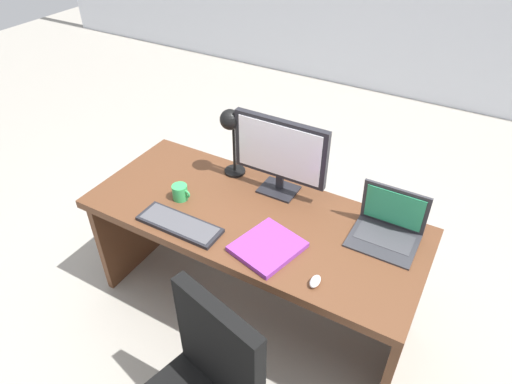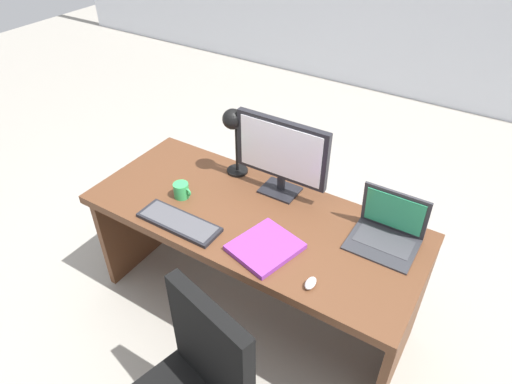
{
  "view_description": "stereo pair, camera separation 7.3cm",
  "coord_description": "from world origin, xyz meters",
  "px_view_note": "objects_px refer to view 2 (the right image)",
  "views": [
    {
      "loc": [
        0.87,
        -1.49,
        2.19
      ],
      "look_at": [
        0.0,
        0.04,
        0.84
      ],
      "focal_mm": 31.29,
      "sensor_mm": 36.0,
      "label": 1
    },
    {
      "loc": [
        0.94,
        -1.46,
        2.19
      ],
      "look_at": [
        0.0,
        0.04,
        0.84
      ],
      "focal_mm": 31.29,
      "sensor_mm": 36.0,
      "label": 2
    }
  ],
  "objects_px": {
    "desk": "(257,237)",
    "monitor": "(281,152)",
    "mouse": "(311,283)",
    "coffee_mug": "(182,190)",
    "keyboard": "(179,222)",
    "desk_lamp": "(234,128)",
    "laptop": "(389,225)",
    "book": "(265,247)"
  },
  "relations": [
    {
      "from": "desk",
      "to": "monitor",
      "type": "bearing_deg",
      "value": 83.93
    },
    {
      "from": "mouse",
      "to": "coffee_mug",
      "type": "bearing_deg",
      "value": 167.5
    },
    {
      "from": "keyboard",
      "to": "desk_lamp",
      "type": "relative_size",
      "value": 1.07
    },
    {
      "from": "monitor",
      "to": "laptop",
      "type": "relative_size",
      "value": 1.65
    },
    {
      "from": "mouse",
      "to": "coffee_mug",
      "type": "height_order",
      "value": "coffee_mug"
    },
    {
      "from": "desk",
      "to": "desk_lamp",
      "type": "xyz_separation_m",
      "value": [
        -0.28,
        0.21,
        0.49
      ]
    },
    {
      "from": "mouse",
      "to": "desk_lamp",
      "type": "height_order",
      "value": "desk_lamp"
    },
    {
      "from": "keyboard",
      "to": "book",
      "type": "height_order",
      "value": "book"
    },
    {
      "from": "keyboard",
      "to": "mouse",
      "type": "relative_size",
      "value": 5.85
    },
    {
      "from": "book",
      "to": "monitor",
      "type": "bearing_deg",
      "value": 111.02
    },
    {
      "from": "keyboard",
      "to": "mouse",
      "type": "distance_m",
      "value": 0.73
    },
    {
      "from": "monitor",
      "to": "laptop",
      "type": "bearing_deg",
      "value": -4.43
    },
    {
      "from": "monitor",
      "to": "coffee_mug",
      "type": "xyz_separation_m",
      "value": [
        -0.42,
        -0.32,
        -0.21
      ]
    },
    {
      "from": "keyboard",
      "to": "desk_lamp",
      "type": "xyz_separation_m",
      "value": [
        -0.01,
        0.51,
        0.29
      ]
    },
    {
      "from": "desk",
      "to": "desk_lamp",
      "type": "distance_m",
      "value": 0.6
    },
    {
      "from": "desk",
      "to": "monitor",
      "type": "distance_m",
      "value": 0.48
    },
    {
      "from": "mouse",
      "to": "book",
      "type": "xyz_separation_m",
      "value": [
        -0.28,
        0.09,
        -0.0
      ]
    },
    {
      "from": "book",
      "to": "desk_lamp",
      "type": "bearing_deg",
      "value": 136.99
    },
    {
      "from": "mouse",
      "to": "desk_lamp",
      "type": "distance_m",
      "value": 0.94
    },
    {
      "from": "laptop",
      "to": "book",
      "type": "distance_m",
      "value": 0.59
    },
    {
      "from": "laptop",
      "to": "mouse",
      "type": "height_order",
      "value": "laptop"
    },
    {
      "from": "laptop",
      "to": "book",
      "type": "bearing_deg",
      "value": -140.16
    },
    {
      "from": "laptop",
      "to": "desk_lamp",
      "type": "xyz_separation_m",
      "value": [
        -0.91,
        0.05,
        0.22
      ]
    },
    {
      "from": "keyboard",
      "to": "mouse",
      "type": "xyz_separation_m",
      "value": [
        0.73,
        -0.01,
        0.01
      ]
    },
    {
      "from": "desk_lamp",
      "to": "book",
      "type": "bearing_deg",
      "value": -43.01
    },
    {
      "from": "desk",
      "to": "coffee_mug",
      "type": "bearing_deg",
      "value": -163.52
    },
    {
      "from": "laptop",
      "to": "mouse",
      "type": "xyz_separation_m",
      "value": [
        -0.17,
        -0.46,
        -0.06
      ]
    },
    {
      "from": "mouse",
      "to": "desk_lamp",
      "type": "relative_size",
      "value": 0.18
    },
    {
      "from": "desk_lamp",
      "to": "mouse",
      "type": "bearing_deg",
      "value": -35.01
    },
    {
      "from": "desk",
      "to": "mouse",
      "type": "bearing_deg",
      "value": -33.67
    },
    {
      "from": "keyboard",
      "to": "book",
      "type": "relative_size",
      "value": 1.25
    },
    {
      "from": "desk",
      "to": "mouse",
      "type": "xyz_separation_m",
      "value": [
        0.46,
        -0.31,
        0.2
      ]
    },
    {
      "from": "desk_lamp",
      "to": "book",
      "type": "height_order",
      "value": "desk_lamp"
    },
    {
      "from": "desk",
      "to": "book",
      "type": "distance_m",
      "value": 0.35
    },
    {
      "from": "monitor",
      "to": "desk_lamp",
      "type": "relative_size",
      "value": 1.26
    },
    {
      "from": "monitor",
      "to": "coffee_mug",
      "type": "height_order",
      "value": "monitor"
    },
    {
      "from": "book",
      "to": "laptop",
      "type": "bearing_deg",
      "value": 39.84
    },
    {
      "from": "desk",
      "to": "laptop",
      "type": "xyz_separation_m",
      "value": [
        0.63,
        0.16,
        0.26
      ]
    },
    {
      "from": "laptop",
      "to": "coffee_mug",
      "type": "height_order",
      "value": "laptop"
    },
    {
      "from": "desk_lamp",
      "to": "coffee_mug",
      "type": "bearing_deg",
      "value": -110.01
    },
    {
      "from": "monitor",
      "to": "coffee_mug",
      "type": "distance_m",
      "value": 0.56
    },
    {
      "from": "desk",
      "to": "desk_lamp",
      "type": "bearing_deg",
      "value": 142.86
    }
  ]
}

